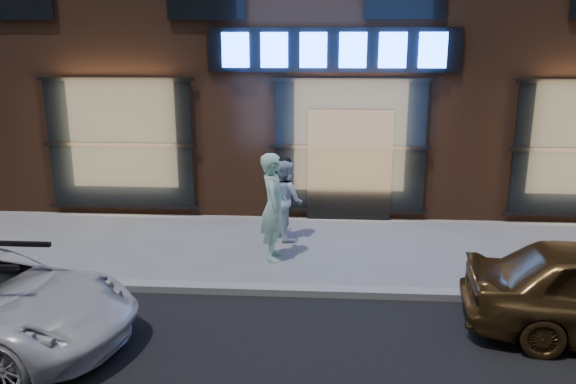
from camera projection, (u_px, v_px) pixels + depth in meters
name	position (u px, v px, depth m)	size (l,w,h in m)	color
ground	(357.00, 296.00, 8.53)	(90.00, 90.00, 0.00)	slate
curb	(357.00, 292.00, 8.51)	(60.00, 0.25, 0.12)	gray
man_bowtie	(274.00, 207.00, 9.82)	(0.70, 0.46, 1.91)	#B2EAD2
man_cap	(286.00, 199.00, 10.93)	(0.77, 0.60, 1.58)	white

